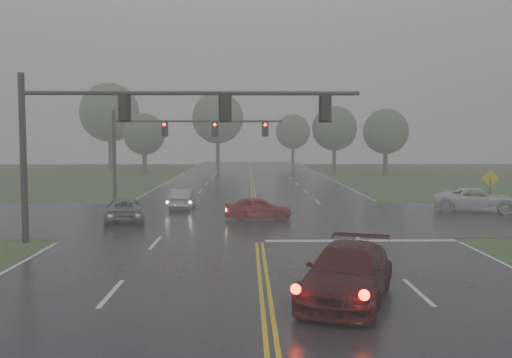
{
  "coord_description": "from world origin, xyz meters",
  "views": [
    {
      "loc": [
        -0.54,
        -10.41,
        4.54
      ],
      "look_at": [
        -0.11,
        16.0,
        2.65
      ],
      "focal_mm": 40.0,
      "sensor_mm": 36.0,
      "label": 1
    }
  ],
  "objects_px": {
    "sedan_maroon": "(347,301)",
    "car_grey": "(124,221)",
    "signal_gantry_far": "(167,137)",
    "signal_gantry_near": "(130,123)",
    "pickup_white": "(477,212)",
    "sedan_red": "(258,220)",
    "sedan_silver": "(183,209)"
  },
  "relations": [
    {
      "from": "sedan_maroon",
      "to": "car_grey",
      "type": "relative_size",
      "value": 1.17
    },
    {
      "from": "signal_gantry_far",
      "to": "car_grey",
      "type": "bearing_deg",
      "value": -95.09
    },
    {
      "from": "signal_gantry_near",
      "to": "signal_gantry_far",
      "type": "height_order",
      "value": "signal_gantry_near"
    },
    {
      "from": "pickup_white",
      "to": "signal_gantry_near",
      "type": "bearing_deg",
      "value": 137.09
    },
    {
      "from": "pickup_white",
      "to": "signal_gantry_near",
      "type": "distance_m",
      "value": 22.38
    },
    {
      "from": "sedan_red",
      "to": "signal_gantry_near",
      "type": "distance_m",
      "value": 10.27
    },
    {
      "from": "sedan_silver",
      "to": "pickup_white",
      "type": "height_order",
      "value": "pickup_white"
    },
    {
      "from": "sedan_maroon",
      "to": "signal_gantry_near",
      "type": "bearing_deg",
      "value": 150.53
    },
    {
      "from": "sedan_red",
      "to": "pickup_white",
      "type": "height_order",
      "value": "pickup_white"
    },
    {
      "from": "signal_gantry_near",
      "to": "signal_gantry_far",
      "type": "distance_m",
      "value": 16.95
    },
    {
      "from": "sedan_maroon",
      "to": "signal_gantry_near",
      "type": "xyz_separation_m",
      "value": [
        -7.87,
        9.14,
        5.2
      ]
    },
    {
      "from": "sedan_red",
      "to": "signal_gantry_near",
      "type": "bearing_deg",
      "value": 139.25
    },
    {
      "from": "car_grey",
      "to": "signal_gantry_far",
      "type": "xyz_separation_m",
      "value": [
        0.94,
        10.5,
        4.63
      ]
    },
    {
      "from": "sedan_silver",
      "to": "sedan_red",
      "type": "bearing_deg",
      "value": 135.25
    },
    {
      "from": "car_grey",
      "to": "pickup_white",
      "type": "height_order",
      "value": "pickup_white"
    },
    {
      "from": "car_grey",
      "to": "signal_gantry_near",
      "type": "distance_m",
      "value": 8.44
    },
    {
      "from": "sedan_silver",
      "to": "signal_gantry_far",
      "type": "bearing_deg",
      "value": -70.95
    },
    {
      "from": "signal_gantry_far",
      "to": "sedan_silver",
      "type": "bearing_deg",
      "value": -72.13
    },
    {
      "from": "pickup_white",
      "to": "car_grey",
      "type": "bearing_deg",
      "value": 119.4
    },
    {
      "from": "sedan_maroon",
      "to": "pickup_white",
      "type": "distance_m",
      "value": 22.31
    },
    {
      "from": "signal_gantry_near",
      "to": "car_grey",
      "type": "bearing_deg",
      "value": 104.69
    },
    {
      "from": "sedan_maroon",
      "to": "pickup_white",
      "type": "xyz_separation_m",
      "value": [
        11.48,
        19.13,
        0.0
      ]
    },
    {
      "from": "sedan_silver",
      "to": "pickup_white",
      "type": "distance_m",
      "value": 18.48
    },
    {
      "from": "sedan_red",
      "to": "sedan_silver",
      "type": "xyz_separation_m",
      "value": [
        -4.75,
        4.91,
        0.0
      ]
    },
    {
      "from": "pickup_white",
      "to": "signal_gantry_far",
      "type": "bearing_deg",
      "value": 90.72
    },
    {
      "from": "signal_gantry_far",
      "to": "signal_gantry_near",
      "type": "bearing_deg",
      "value": -87.47
    },
    {
      "from": "sedan_red",
      "to": "sedan_silver",
      "type": "distance_m",
      "value": 6.83
    },
    {
      "from": "sedan_maroon",
      "to": "signal_gantry_far",
      "type": "xyz_separation_m",
      "value": [
        -8.61,
        26.07,
        4.63
      ]
    },
    {
      "from": "signal_gantry_near",
      "to": "sedan_maroon",
      "type": "bearing_deg",
      "value": -49.28
    },
    {
      "from": "sedan_maroon",
      "to": "signal_gantry_far",
      "type": "bearing_deg",
      "value": 128.1
    },
    {
      "from": "car_grey",
      "to": "sedan_red",
      "type": "bearing_deg",
      "value": 171.07
    },
    {
      "from": "car_grey",
      "to": "signal_gantry_near",
      "type": "relative_size",
      "value": 0.31
    }
  ]
}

